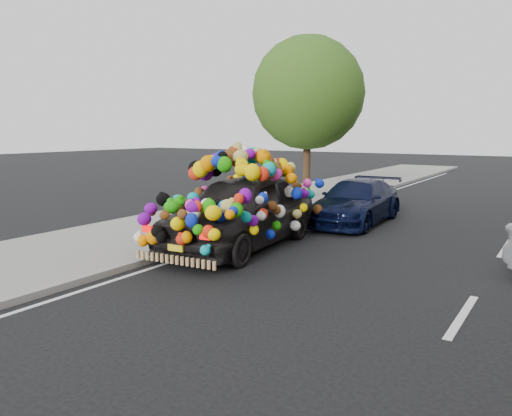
{
  "coord_description": "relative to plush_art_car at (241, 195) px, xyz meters",
  "views": [
    {
      "loc": [
        4.82,
        -7.43,
        2.67
      ],
      "look_at": [
        -0.4,
        0.67,
        1.16
      ],
      "focal_mm": 35.0,
      "sensor_mm": 36.0,
      "label": 1
    }
  ],
  "objects": [
    {
      "name": "lane_markings",
      "position": [
        5.21,
        -1.91,
        -1.19
      ],
      "size": [
        6.0,
        50.0,
        0.01
      ],
      "primitive_type": null,
      "color": "silver",
      "rests_on": "ground"
    },
    {
      "name": "kerb",
      "position": [
        -0.74,
        -1.91,
        -1.14
      ],
      "size": [
        0.15,
        60.0,
        0.13
      ],
      "primitive_type": "cube",
      "color": "gray",
      "rests_on": "ground"
    },
    {
      "name": "navy_sedan",
      "position": [
        1.12,
        4.23,
        -0.58
      ],
      "size": [
        1.87,
        4.33,
        1.24
      ],
      "primitive_type": "imported",
      "rotation": [
        0.0,
        0.0,
        0.03
      ],
      "color": "black",
      "rests_on": "ground"
    },
    {
      "name": "plush_art_car",
      "position": [
        0.0,
        0.0,
        0.0
      ],
      "size": [
        2.75,
        5.28,
        2.32
      ],
      "rotation": [
        0.0,
        0.0,
        0.08
      ],
      "color": "black",
      "rests_on": "ground"
    },
    {
      "name": "ground",
      "position": [
        1.61,
        -1.91,
        -1.2
      ],
      "size": [
        100.0,
        100.0,
        0.0
      ],
      "primitive_type": "plane",
      "color": "black",
      "rests_on": "ground"
    },
    {
      "name": "sidewalk",
      "position": [
        -2.69,
        -1.91,
        -1.14
      ],
      "size": [
        4.0,
        60.0,
        0.12
      ],
      "primitive_type": "cube",
      "color": "gray",
      "rests_on": "ground"
    },
    {
      "name": "tree_near_sidewalk",
      "position": [
        -2.19,
        7.59,
        2.82
      ],
      "size": [
        4.2,
        4.2,
        6.13
      ],
      "color": "#332114",
      "rests_on": "ground"
    }
  ]
}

